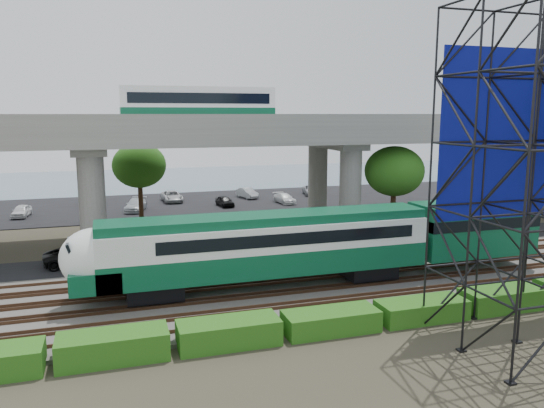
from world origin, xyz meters
name	(u,v)px	position (x,y,z in m)	size (l,w,h in m)	color
ground	(283,303)	(0.00, 0.00, 0.00)	(140.00, 140.00, 0.00)	#474233
ballast_bed	(272,290)	(0.00, 2.00, 0.10)	(90.00, 12.00, 0.20)	slate
service_road	(237,255)	(0.00, 10.50, 0.04)	(90.00, 5.00, 0.08)	black
parking_lot	(189,204)	(0.00, 34.00, 0.04)	(90.00, 18.00, 0.08)	black
harbor_water	(168,181)	(0.00, 56.00, 0.01)	(140.00, 40.00, 0.03)	slate
rail_tracks	(272,287)	(0.00, 2.00, 0.28)	(90.00, 9.52, 0.16)	#472D1E
commuter_train	(303,242)	(1.90, 2.00, 2.88)	(29.30, 3.06, 4.30)	black
overpass	(219,140)	(-0.12, 16.00, 8.21)	(80.00, 12.00, 12.40)	#9E9B93
hedge_strip	(331,320)	(1.01, -4.30, 0.56)	(34.60, 1.80, 1.20)	#265D15
trees	(163,174)	(-4.67, 16.17, 5.57)	(40.94, 16.94, 7.69)	#382314
suv	(80,256)	(-10.91, 10.98, 0.75)	(2.22, 4.81, 1.34)	black
parked_cars	(195,198)	(0.62, 33.74, 0.69)	(35.67, 9.71, 1.29)	silver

